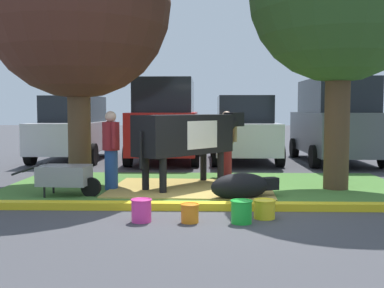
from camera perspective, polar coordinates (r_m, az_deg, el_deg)
ground_plane at (r=7.89m, az=2.27°, el=-7.67°), size 80.00×80.00×0.00m
grass_island at (r=9.98m, az=1.48°, el=-5.10°), size 8.23×4.20×0.02m
curb_yellow at (r=7.76m, az=1.46°, el=-7.41°), size 9.43×0.24×0.12m
hay_bedding at (r=9.67m, az=-0.05°, el=-5.31°), size 3.33×2.57×0.04m
shade_tree_left at (r=10.60m, az=-13.53°, el=15.79°), size 3.91×3.91×5.75m
cow_holstein at (r=9.84m, az=-0.43°, el=1.10°), size 2.34×2.61×1.54m
calf_lying at (r=8.64m, az=5.94°, el=-5.04°), size 1.33×0.83×0.48m
person_handler at (r=11.48m, az=4.13°, el=0.28°), size 0.49×0.34×1.57m
person_visitor_near at (r=9.62m, az=-9.63°, el=-0.49°), size 0.34×0.49×1.58m
wheelbarrow at (r=9.15m, az=-14.83°, el=-3.70°), size 1.61×0.65×0.63m
bucket_pink at (r=6.97m, az=-6.05°, el=-7.82°), size 0.31×0.31×0.33m
bucket_orange at (r=6.89m, az=-0.26°, el=-8.19°), size 0.28×0.28×0.27m
bucket_green at (r=6.88m, az=5.92°, el=-7.98°), size 0.32×0.32×0.33m
bucket_yellow at (r=7.22m, az=8.63°, el=-7.62°), size 0.34×0.34×0.28m
sedan_blue at (r=15.58m, az=-13.85°, el=1.73°), size 2.02×4.40×2.02m
suv_black at (r=14.86m, az=-3.14°, el=2.83°), size 2.12×4.60×2.52m
hatchback_white at (r=14.85m, az=6.20°, el=1.71°), size 2.02×4.40×2.02m
suv_dark_grey at (r=15.11m, az=16.73°, el=2.68°), size 2.12×4.60×2.52m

